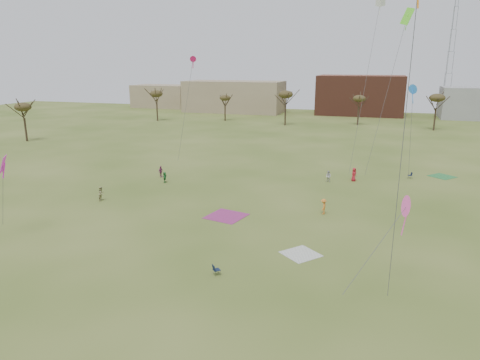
% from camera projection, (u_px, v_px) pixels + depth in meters
% --- Properties ---
extents(ground, '(260.00, 260.00, 0.00)m').
position_uv_depth(ground, '(186.00, 301.00, 29.88)').
color(ground, '#40571B').
rests_on(ground, ground).
extents(spectator_fore_b, '(0.75, 0.90, 1.67)m').
position_uv_depth(spectator_fore_b, '(101.00, 194.00, 51.59)').
color(spectator_fore_b, '#969160').
rests_on(spectator_fore_b, ground).
extents(flyer_mid_b, '(0.68, 1.11, 1.68)m').
position_uv_depth(flyer_mid_b, '(323.00, 207.00, 46.93)').
color(flyer_mid_b, orange).
rests_on(flyer_mid_b, ground).
extents(spectator_mid_d, '(0.56, 1.00, 1.60)m').
position_uv_depth(spectator_mid_d, '(161.00, 172.00, 62.22)').
color(spectator_mid_d, '#8D3B70').
rests_on(spectator_mid_d, ground).
extents(spectator_mid_e, '(0.94, 0.89, 1.54)m').
position_uv_depth(spectator_mid_e, '(328.00, 176.00, 59.63)').
color(spectator_mid_e, silver).
rests_on(spectator_mid_e, ground).
extents(flyer_far_a, '(0.86, 1.41, 1.45)m').
position_uv_depth(flyer_far_a, '(165.00, 177.00, 59.44)').
color(flyer_far_a, '#277634').
rests_on(flyer_far_a, ground).
extents(flyer_far_b, '(0.94, 1.08, 1.87)m').
position_uv_depth(flyer_far_b, '(354.00, 174.00, 60.08)').
color(flyer_far_b, red).
rests_on(flyer_far_b, ground).
extents(blanket_cream, '(3.86, 3.86, 0.03)m').
position_uv_depth(blanket_cream, '(301.00, 254.00, 37.22)').
color(blanket_cream, silver).
rests_on(blanket_cream, ground).
extents(blanket_plum, '(4.48, 4.48, 0.03)m').
position_uv_depth(blanket_plum, '(226.00, 216.00, 46.45)').
color(blanket_plum, '#9C3075').
rests_on(blanket_plum, ground).
extents(blanket_olive, '(4.20, 4.20, 0.03)m').
position_uv_depth(blanket_olive, '(442.00, 176.00, 62.69)').
color(blanket_olive, '#2F8340').
rests_on(blanket_olive, ground).
extents(camp_chair_center, '(0.74, 0.74, 0.87)m').
position_uv_depth(camp_chair_center, '(216.00, 272.00, 33.53)').
color(camp_chair_center, '#142039').
rests_on(camp_chair_center, ground).
extents(camp_chair_right, '(0.66, 0.63, 0.87)m').
position_uv_depth(camp_chair_right, '(410.00, 176.00, 61.69)').
color(camp_chair_right, '#121932').
rests_on(camp_chair_right, ground).
extents(kites_aloft, '(68.95, 46.16, 23.64)m').
position_uv_depth(kites_aloft, '(370.00, 41.00, 49.11)').
color(kites_aloft, '#FF50B5').
rests_on(kites_aloft, ground).
extents(tree_line, '(117.44, 49.32, 8.91)m').
position_uv_depth(tree_line, '(316.00, 101.00, 101.69)').
color(tree_line, '#3A2B1E').
rests_on(tree_line, ground).
extents(building_tan, '(32.00, 14.00, 10.00)m').
position_uv_depth(building_tan, '(234.00, 97.00, 144.72)').
color(building_tan, '#937F60').
rests_on(building_tan, ground).
extents(building_brick, '(26.00, 16.00, 12.00)m').
position_uv_depth(building_brick, '(360.00, 95.00, 137.28)').
color(building_brick, brown).
rests_on(building_brick, ground).
extents(building_tan_west, '(20.00, 12.00, 8.00)m').
position_uv_depth(building_tan_west, '(162.00, 96.00, 160.25)').
color(building_tan_west, '#937F60').
rests_on(building_tan_west, ground).
extents(radio_tower, '(1.51, 1.72, 41.00)m').
position_uv_depth(radio_tower, '(451.00, 51.00, 131.11)').
color(radio_tower, '#9EA3A8').
rests_on(radio_tower, ground).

